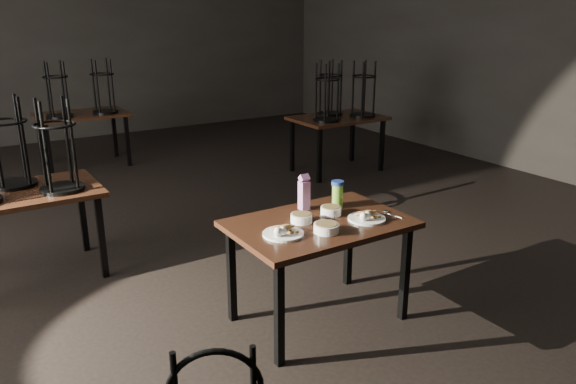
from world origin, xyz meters
TOP-DOWN VIEW (x-y plane):
  - main_table at (0.40, -1.05)m, footprint 1.20×0.80m
  - plate_left at (0.06, -1.12)m, footprint 0.27×0.27m
  - plate_right at (0.69, -1.20)m, footprint 0.26×0.26m
  - bowl_near at (0.29, -1.00)m, footprint 0.15×0.15m
  - bowl_far at (0.54, -0.98)m, footprint 0.15×0.15m
  - bowl_big at (0.32, -1.23)m, footprint 0.17×0.17m
  - juice_carton at (0.45, -0.79)m, footprint 0.07×0.07m
  - water_bottle at (0.67, -0.89)m, footprint 0.12×0.12m
  - spoon at (0.91, -1.16)m, footprint 0.05×0.19m
  - bg_table_left at (-1.23, 0.75)m, footprint 1.20×0.80m
  - bg_table_right at (2.85, 1.96)m, footprint 1.20×0.80m
  - bg_table_far at (0.01, 4.05)m, footprint 1.20×0.80m

SIDE VIEW (x-z plane):
  - main_table at x=0.40m, z-range 0.30..1.05m
  - bg_table_far at x=0.01m, z-range 0.01..1.49m
  - spoon at x=0.91m, z-range 0.75..0.76m
  - plate_right at x=0.69m, z-range 0.73..0.82m
  - plate_left at x=0.06m, z-range 0.73..0.82m
  - bg_table_left at x=-1.23m, z-range 0.04..1.52m
  - bg_table_right at x=2.85m, z-range 0.04..1.52m
  - bowl_big at x=0.32m, z-range 0.75..0.81m
  - bowl_far at x=0.54m, z-range 0.75..0.81m
  - bowl_near at x=0.29m, z-range 0.75..0.81m
  - water_bottle at x=0.67m, z-range 0.75..0.95m
  - juice_carton at x=0.45m, z-range 0.74..1.00m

